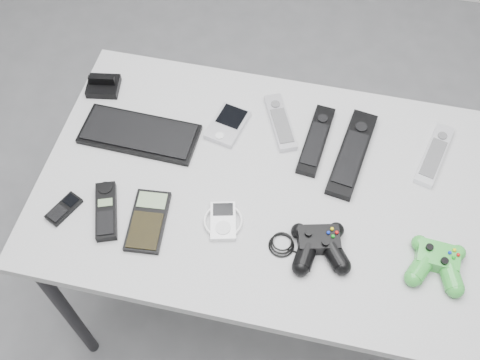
% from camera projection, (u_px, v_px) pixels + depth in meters
% --- Properties ---
extents(floor, '(3.50, 3.50, 0.00)m').
position_uv_depth(floor, '(235.00, 295.00, 1.96)').
color(floor, '#5E5E62').
rests_on(floor, ground).
extents(desk, '(1.08, 0.69, 0.72)m').
position_uv_depth(desk, '(263.00, 197.00, 1.41)').
color(desk, '#959698').
rests_on(desk, floor).
extents(pda_keyboard, '(0.30, 0.13, 0.02)m').
position_uv_depth(pda_keyboard, '(140.00, 134.00, 1.43)').
color(pda_keyboard, black).
rests_on(pda_keyboard, desk).
extents(dock_bracket, '(0.09, 0.09, 0.05)m').
position_uv_depth(dock_bracket, '(103.00, 83.00, 1.50)').
color(dock_bracket, black).
rests_on(dock_bracket, desk).
extents(pda, '(0.10, 0.14, 0.02)m').
position_uv_depth(pda, '(228.00, 125.00, 1.44)').
color(pda, '#B4B2BA').
rests_on(pda, desk).
extents(remote_silver_a, '(0.11, 0.18, 0.02)m').
position_uv_depth(remote_silver_a, '(280.00, 122.00, 1.44)').
color(remote_silver_a, '#B4B2BA').
rests_on(remote_silver_a, desk).
extents(remote_black_a, '(0.07, 0.22, 0.02)m').
position_uv_depth(remote_black_a, '(316.00, 140.00, 1.41)').
color(remote_black_a, black).
rests_on(remote_black_a, desk).
extents(remote_black_b, '(0.10, 0.27, 0.03)m').
position_uv_depth(remote_black_b, '(352.00, 153.00, 1.39)').
color(remote_black_b, black).
rests_on(remote_black_b, desk).
extents(remote_silver_b, '(0.09, 0.20, 0.02)m').
position_uv_depth(remote_silver_b, '(435.00, 154.00, 1.39)').
color(remote_silver_b, silver).
rests_on(remote_silver_b, desk).
extents(mobile_phone, '(0.07, 0.09, 0.01)m').
position_uv_depth(mobile_phone, '(64.00, 209.00, 1.31)').
color(mobile_phone, black).
rests_on(mobile_phone, desk).
extents(cordless_handset, '(0.10, 0.16, 0.02)m').
position_uv_depth(cordless_handset, '(106.00, 211.00, 1.30)').
color(cordless_handset, black).
rests_on(cordless_handset, desk).
extents(calculator, '(0.10, 0.17, 0.02)m').
position_uv_depth(calculator, '(148.00, 221.00, 1.29)').
color(calculator, black).
rests_on(calculator, desk).
extents(mp3_player, '(0.11, 0.12, 0.02)m').
position_uv_depth(mp3_player, '(223.00, 221.00, 1.29)').
color(mp3_player, white).
rests_on(mp3_player, desk).
extents(controller_black, '(0.25, 0.19, 0.04)m').
position_uv_depth(controller_black, '(319.00, 245.00, 1.24)').
color(controller_black, black).
rests_on(controller_black, desk).
extents(controller_green, '(0.14, 0.14, 0.04)m').
position_uv_depth(controller_green, '(437.00, 262.00, 1.22)').
color(controller_green, '#227F27').
rests_on(controller_green, desk).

